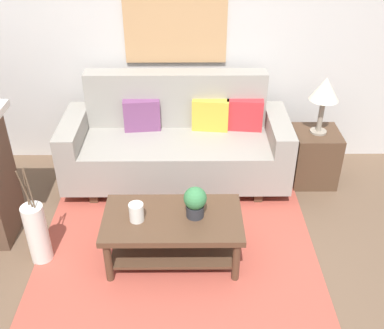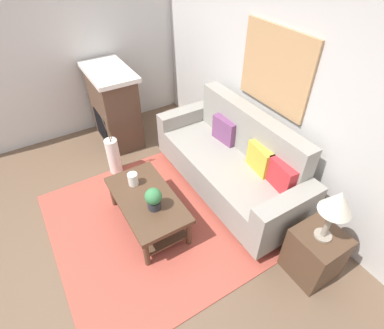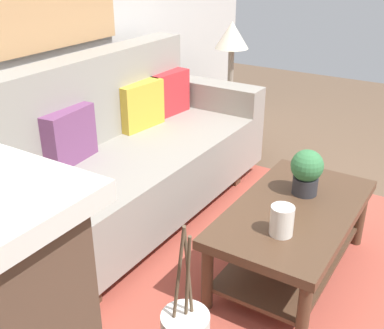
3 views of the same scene
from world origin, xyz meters
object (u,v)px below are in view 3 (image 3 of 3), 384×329
object	(u,v)px
throw_pillow_crimson	(168,93)
tabletop_vase	(282,221)
throw_pillow_plum	(69,136)
table_lamp	(232,38)
throw_pillow_mustard	(141,105)
potted_plant_tabletop	(307,171)
coffee_table	(293,226)
side_table	(229,120)
couch	(125,159)

from	to	relation	value
throw_pillow_crimson	tabletop_vase	distance (m)	1.64
throw_pillow_plum	table_lamp	xyz separation A→B (m)	(1.74, -0.15, 0.31)
throw_pillow_mustard	throw_pillow_crimson	world-z (taller)	same
tabletop_vase	potted_plant_tabletop	xyz separation A→B (m)	(0.45, 0.05, 0.07)
throw_pillow_mustard	throw_pillow_crimson	xyz separation A→B (m)	(0.34, 0.00, 0.00)
coffee_table	table_lamp	xyz separation A→B (m)	(1.40, 1.14, 0.68)
throw_pillow_crimson	table_lamp	world-z (taller)	table_lamp
coffee_table	potted_plant_tabletop	world-z (taller)	potted_plant_tabletop
tabletop_vase	side_table	size ratio (longest dim) A/B	0.27
throw_pillow_mustard	couch	bearing A→B (deg)	-159.70
throw_pillow_crimson	table_lamp	size ratio (longest dim) A/B	0.63
throw_pillow_plum	throw_pillow_crimson	bearing A→B (deg)	0.00
throw_pillow_mustard	side_table	size ratio (longest dim) A/B	0.64
tabletop_vase	coffee_table	bearing A→B (deg)	6.75
throw_pillow_crimson	side_table	distance (m)	0.83
tabletop_vase	table_lamp	world-z (taller)	table_lamp
coffee_table	tabletop_vase	size ratio (longest dim) A/B	7.32
throw_pillow_crimson	side_table	bearing A→B (deg)	-11.75
throw_pillow_plum	side_table	xyz separation A→B (m)	(1.74, -0.15, -0.40)
throw_pillow_plum	coffee_table	world-z (taller)	throw_pillow_plum
tabletop_vase	throw_pillow_crimson	bearing A→B (deg)	53.95
couch	tabletop_vase	distance (m)	1.23
throw_pillow_plum	coffee_table	distance (m)	1.38
throw_pillow_crimson	tabletop_vase	xyz separation A→B (m)	(-0.96, -1.32, -0.17)
throw_pillow_mustard	potted_plant_tabletop	size ratio (longest dim) A/B	1.37
throw_pillow_mustard	throw_pillow_crimson	distance (m)	0.34
throw_pillow_crimson	tabletop_vase	size ratio (longest dim) A/B	2.40
side_table	table_lamp	bearing A→B (deg)	0.00
couch	throw_pillow_mustard	bearing A→B (deg)	20.30
throw_pillow_plum	table_lamp	distance (m)	1.77
coffee_table	throw_pillow_mustard	bearing A→B (deg)	74.98
tabletop_vase	potted_plant_tabletop	bearing A→B (deg)	5.96
coffee_table	tabletop_vase	world-z (taller)	tabletop_vase
couch	throw_pillow_plum	size ratio (longest dim) A/B	6.09
throw_pillow_crimson	potted_plant_tabletop	bearing A→B (deg)	-111.76
throw_pillow_plum	table_lamp	bearing A→B (deg)	-4.90
table_lamp	throw_pillow_plum	bearing A→B (deg)	175.10
table_lamp	potted_plant_tabletop	bearing A→B (deg)	-137.40
throw_pillow_plum	table_lamp	size ratio (longest dim) A/B	0.63
throw_pillow_plum	potted_plant_tabletop	bearing A→B (deg)	-68.06
tabletop_vase	potted_plant_tabletop	world-z (taller)	potted_plant_tabletop
throw_pillow_plum	throw_pillow_mustard	xyz separation A→B (m)	(0.68, 0.00, 0.00)
potted_plant_tabletop	throw_pillow_plum	bearing A→B (deg)	111.94
table_lamp	side_table	bearing A→B (deg)	0.00
throw_pillow_mustard	coffee_table	bearing A→B (deg)	-105.02
throw_pillow_mustard	coffee_table	xyz separation A→B (m)	(-0.35, -1.29, -0.37)
throw_pillow_mustard	side_table	distance (m)	1.14
side_table	table_lamp	xyz separation A→B (m)	(0.00, 0.00, 0.71)
table_lamp	tabletop_vase	bearing A→B (deg)	-145.04
couch	side_table	xyz separation A→B (m)	(1.40, -0.02, -0.15)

